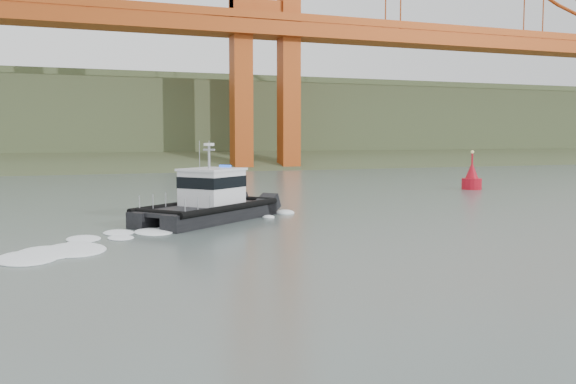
{
  "coord_description": "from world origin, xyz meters",
  "views": [
    {
      "loc": [
        -11.78,
        -22.11,
        5.3
      ],
      "look_at": [
        0.28,
        9.0,
        2.4
      ],
      "focal_mm": 40.0,
      "sensor_mm": 36.0,
      "label": 1
    }
  ],
  "objects": [
    {
      "name": "ground",
      "position": [
        0.0,
        0.0,
        0.0
      ],
      "size": [
        400.0,
        400.0,
        0.0
      ],
      "primitive_type": "plane",
      "color": "#566662",
      "rests_on": "ground"
    },
    {
      "name": "headlands",
      "position": [
        0.0,
        125.5,
        7.05
      ],
      "size": [
        500.0,
        105.36,
        27.12
      ],
      "color": "#3B4728",
      "rests_on": "ground"
    },
    {
      "name": "patrol_boat",
      "position": [
        -1.9,
        17.11,
        1.27
      ],
      "size": [
        10.52,
        9.43,
        5.06
      ],
      "rotation": [
        0.0,
        0.0,
        -0.9
      ],
      "color": "black",
      "rests_on": "ground"
    },
    {
      "name": "nav_buoy",
      "position": [
        28.61,
        31.01,
        1.09
      ],
      "size": [
        1.98,
        1.98,
        4.13
      ],
      "color": "#AD0C1B",
      "rests_on": "ground"
    }
  ]
}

